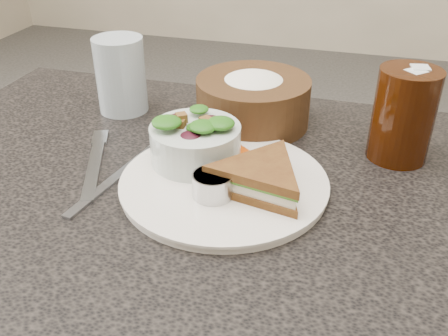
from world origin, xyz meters
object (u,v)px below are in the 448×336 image
bread_basket (253,94)px  dressing_ramekin (213,185)px  dinner_plate (224,183)px  cola_glass (404,111)px  salad_bowl (195,137)px  water_glass (121,75)px  sandwich (261,178)px

bread_basket → dressing_ramekin: bearing=-88.4°
dinner_plate → cola_glass: (0.22, 0.15, 0.07)m
salad_bowl → water_glass: bearing=140.8°
bread_basket → dinner_plate: bearing=-87.4°
bread_basket → water_glass: bearing=-177.3°
dinner_plate → dressing_ramekin: dressing_ramekin is taller
dressing_ramekin → dinner_plate: bearing=86.2°
salad_bowl → dressing_ramekin: bearing=-57.5°
salad_bowl → cola_glass: cola_glass is taller
dinner_plate → sandwich: (0.05, -0.01, 0.03)m
dinner_plate → cola_glass: cola_glass is taller
dressing_ramekin → bread_basket: bread_basket is taller
sandwich → dressing_ramekin: (-0.06, -0.03, -0.00)m
sandwich → water_glass: (-0.29, 0.21, 0.03)m
sandwich → cola_glass: cola_glass is taller
dinner_plate → water_glass: (-0.24, 0.19, 0.06)m
bread_basket → water_glass: (-0.23, -0.01, 0.01)m
dressing_ramekin → cola_glass: cola_glass is taller
sandwich → water_glass: bearing=156.4°
water_glass → salad_bowl: bearing=-39.2°
salad_bowl → water_glass: (-0.19, 0.15, 0.02)m
cola_glass → sandwich: bearing=-135.8°
bread_basket → cola_glass: bearing=-12.5°
salad_bowl → bread_basket: size_ratio=0.68×
sandwich → bread_basket: size_ratio=0.80×
sandwich → bread_basket: 0.23m
salad_bowl → bread_basket: bearing=75.2°
dressing_ramekin → sandwich: bearing=25.8°
bread_basket → salad_bowl: bearing=-104.8°
cola_glass → water_glass: size_ratio=1.14×
water_glass → sandwich: bearing=-35.0°
dinner_plate → sandwich: 0.06m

